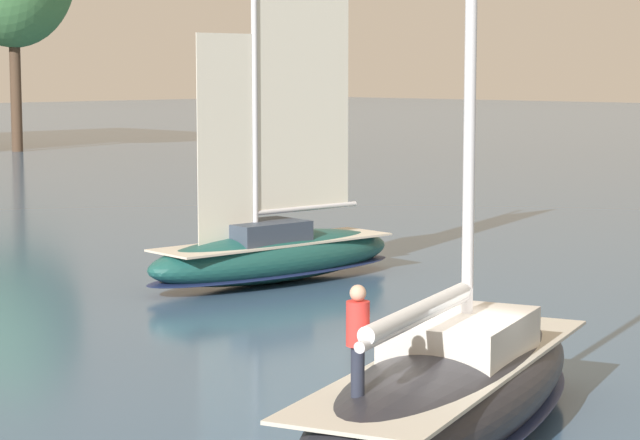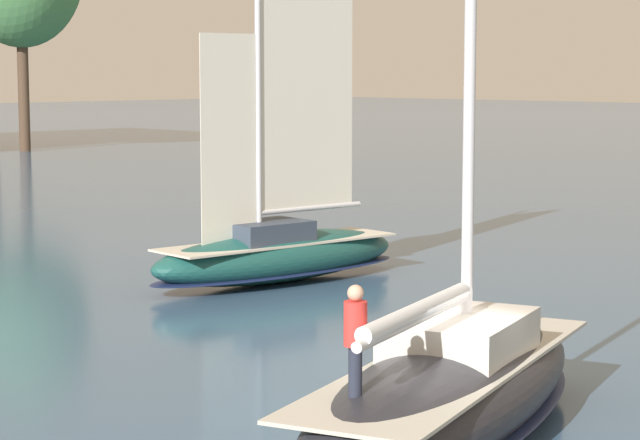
{
  "view_description": "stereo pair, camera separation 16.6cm",
  "coord_description": "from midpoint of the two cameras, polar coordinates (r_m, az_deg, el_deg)",
  "views": [
    {
      "loc": [
        -15.87,
        -12.49,
        6.14
      ],
      "look_at": [
        0.0,
        3.0,
        3.49
      ],
      "focal_mm": 70.0,
      "sensor_mm": 36.0,
      "label": 1
    },
    {
      "loc": [
        -15.75,
        -12.61,
        6.14
      ],
      "look_at": [
        0.0,
        3.0,
        3.49
      ],
      "focal_mm": 70.0,
      "sensor_mm": 36.0,
      "label": 2
    }
  ],
  "objects": [
    {
      "name": "sailboat_moored_near_marina",
      "position": [
        36.46,
        -2.26,
        -1.33
      ],
      "size": [
        8.95,
        3.15,
        12.08
      ],
      "color": "#194C47",
      "rests_on": "ground"
    },
    {
      "name": "sailboat_main",
      "position": [
        20.86,
        5.75,
        -7.65
      ],
      "size": [
        10.44,
        5.86,
        13.83
      ],
      "color": "#232328",
      "rests_on": "ground"
    }
  ]
}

